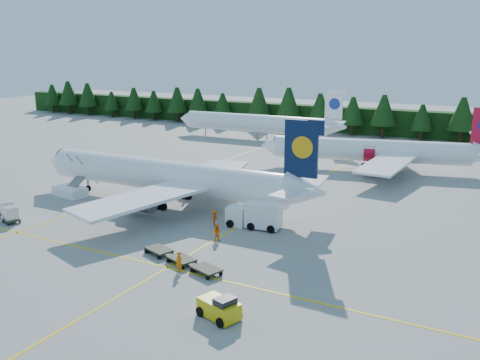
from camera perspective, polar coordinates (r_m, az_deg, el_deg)
The scene contains 16 objects.
ground at distance 57.43m, azimuth -9.04°, elevation -6.04°, with size 320.00×320.00×0.00m, color #9A9B96.
taxi_stripe_a at distance 80.83m, azimuth -8.31°, elevation -0.22°, with size 0.25×120.00×0.01m, color yellow.
taxi_stripe_b at distance 70.96m, azimuth 4.75°, elevation -2.08°, with size 0.25×120.00×0.01m, color yellow.
taxi_stripe_cross at distance 53.14m, azimuth -13.01°, elevation -7.88°, with size 80.00×0.25×0.01m, color yellow.
treeline_hedge at distance 129.98m, azimuth 13.56°, elevation 6.12°, with size 220.00×4.00×6.00m, color black.
airliner_navy at distance 69.37m, azimuth -8.63°, elevation 0.49°, with size 40.86×33.66×11.89m.
airliner_red at distance 90.15m, azimuth 13.28°, elevation 3.08°, with size 36.16×29.41×10.69m.
airliner_far_left at distance 119.54m, azimuth 1.06°, elevation 6.15°, with size 39.17×4.99×11.39m.
airstairs at distance 75.91m, azimuth -17.47°, elevation -0.90°, with size 5.13×6.97×4.32m.
service_truck at distance 59.38m, azimuth 1.51°, elevation -3.73°, with size 6.28×2.84×2.93m.
baggage_tug at distance 40.31m, azimuth -2.19°, elevation -13.45°, with size 3.55×2.60×1.71m.
dolly_train at distance 50.10m, azimuth -6.24°, elevation -8.33°, with size 9.60×4.22×0.16m.
uld_pair at distance 67.65m, azimuth -23.46°, elevation -3.05°, with size 4.78×3.46×1.58m.
crew_a at distance 48.18m, azimuth -6.51°, elevation -8.69°, with size 0.69×0.45×1.89m, color orange.
crew_b at distance 55.59m, azimuth -2.49°, elevation -5.59°, with size 0.85×0.66×1.75m, color #ED6505.
crew_c at distance 59.94m, azimuth -2.69°, elevation -4.12°, with size 0.75×0.51×1.83m, color #D64904.
Camera 1 is at (33.46, -42.55, 19.20)m, focal length 40.00 mm.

